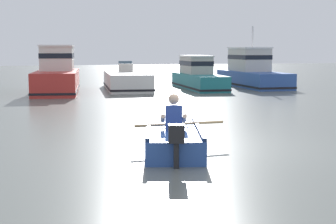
{
  "coord_description": "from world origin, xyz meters",
  "views": [
    {
      "loc": [
        -4.15,
        -10.2,
        2.07
      ],
      "look_at": [
        -0.49,
        1.81,
        0.55
      ],
      "focal_mm": 55.11,
      "sensor_mm": 36.0,
      "label": 1
    }
  ],
  "objects_px": {
    "moored_boat_teal": "(198,76)",
    "moored_boat_white": "(127,81)",
    "moored_boat_red": "(57,75)",
    "moored_boat_blue": "(252,72)",
    "rowboat_with_person": "(173,138)"
  },
  "relations": [
    {
      "from": "moored_boat_red",
      "to": "moored_boat_teal",
      "type": "height_order",
      "value": "moored_boat_red"
    },
    {
      "from": "moored_boat_teal",
      "to": "moored_boat_blue",
      "type": "relative_size",
      "value": 0.94
    },
    {
      "from": "rowboat_with_person",
      "to": "moored_boat_teal",
      "type": "xyz_separation_m",
      "value": [
        6.42,
        15.95,
        0.4
      ]
    },
    {
      "from": "moored_boat_blue",
      "to": "moored_boat_red",
      "type": "bearing_deg",
      "value": -174.85
    },
    {
      "from": "moored_boat_red",
      "to": "moored_boat_teal",
      "type": "relative_size",
      "value": 1.03
    },
    {
      "from": "rowboat_with_person",
      "to": "moored_boat_teal",
      "type": "distance_m",
      "value": 17.2
    },
    {
      "from": "moored_boat_teal",
      "to": "moored_boat_white",
      "type": "bearing_deg",
      "value": 171.32
    },
    {
      "from": "moored_boat_red",
      "to": "moored_boat_blue",
      "type": "relative_size",
      "value": 0.97
    },
    {
      "from": "rowboat_with_person",
      "to": "moored_boat_teal",
      "type": "height_order",
      "value": "moored_boat_teal"
    },
    {
      "from": "rowboat_with_person",
      "to": "moored_boat_white",
      "type": "relative_size",
      "value": 0.59
    },
    {
      "from": "rowboat_with_person",
      "to": "moored_boat_teal",
      "type": "bearing_deg",
      "value": 68.09
    },
    {
      "from": "moored_boat_white",
      "to": "moored_boat_teal",
      "type": "distance_m",
      "value": 3.82
    },
    {
      "from": "moored_boat_blue",
      "to": "rowboat_with_person",
      "type": "bearing_deg",
      "value": -120.89
    },
    {
      "from": "moored_boat_red",
      "to": "moored_boat_white",
      "type": "xyz_separation_m",
      "value": [
        3.68,
        1.07,
        -0.43
      ]
    },
    {
      "from": "moored_boat_blue",
      "to": "moored_boat_teal",
      "type": "bearing_deg",
      "value": -171.83
    }
  ]
}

